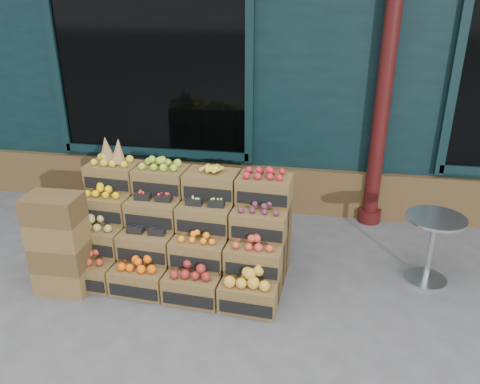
# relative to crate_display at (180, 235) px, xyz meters

# --- Properties ---
(ground) EXTENTS (60.00, 60.00, 0.00)m
(ground) POSITION_rel_crate_display_xyz_m (0.77, -0.53, -0.41)
(ground) COLOR #4C4C4F
(ground) RESTS_ON ground
(shop_facade) EXTENTS (12.00, 6.24, 4.80)m
(shop_facade) POSITION_rel_crate_display_xyz_m (0.78, 4.59, 1.99)
(shop_facade) COLOR black
(shop_facade) RESTS_ON ground
(crate_display) EXTENTS (2.16, 1.15, 1.32)m
(crate_display) POSITION_rel_crate_display_xyz_m (0.00, 0.00, 0.00)
(crate_display) COLOR brown
(crate_display) RESTS_ON ground
(spare_crates) EXTENTS (0.50, 0.35, 0.98)m
(spare_crates) POSITION_rel_crate_display_xyz_m (-1.01, -0.51, 0.08)
(spare_crates) COLOR brown
(spare_crates) RESTS_ON ground
(bistro_table) EXTENTS (0.56, 0.56, 0.70)m
(bistro_table) POSITION_rel_crate_display_xyz_m (2.44, 0.26, 0.03)
(bistro_table) COLOR silver
(bistro_table) RESTS_ON ground
(shopkeeper) EXTENTS (0.88, 0.68, 2.16)m
(shopkeeper) POSITION_rel_crate_display_xyz_m (-0.49, 2.11, 0.67)
(shopkeeper) COLOR #144720
(shopkeeper) RESTS_ON ground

